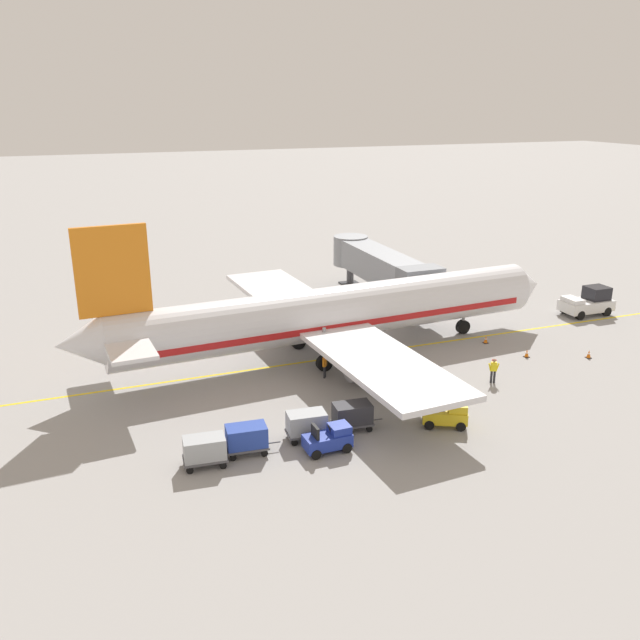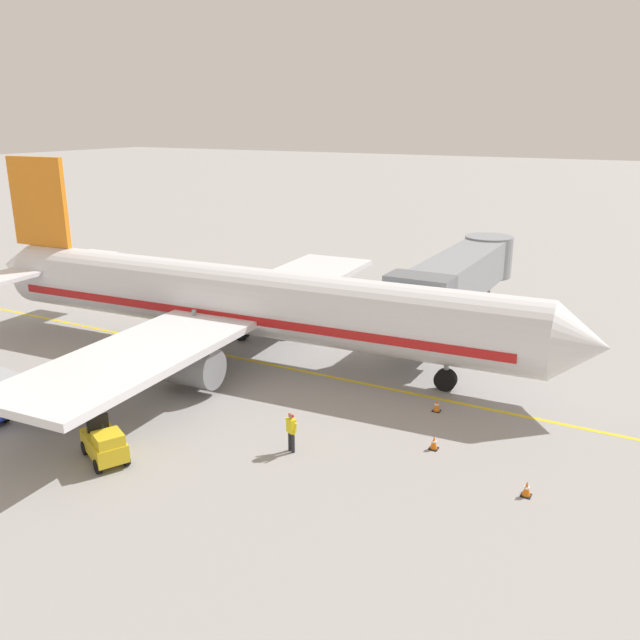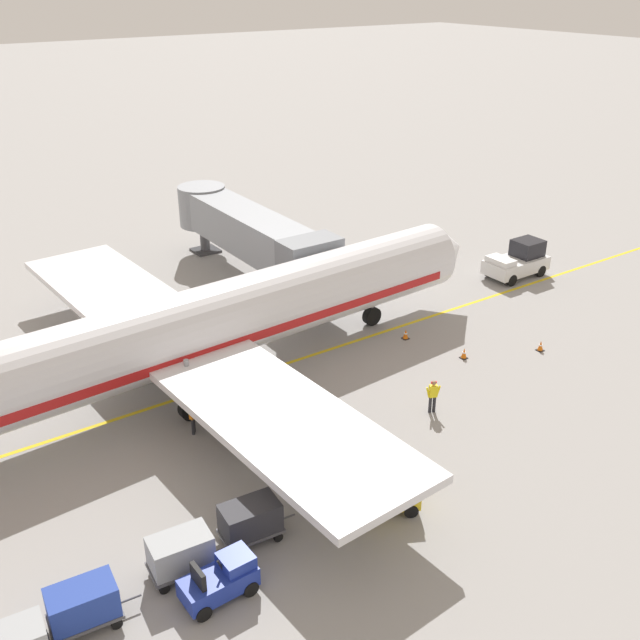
{
  "view_description": "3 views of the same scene",
  "coord_description": "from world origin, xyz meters",
  "views": [
    {
      "loc": [
        40.88,
        -18.79,
        17.71
      ],
      "look_at": [
        -1.78,
        -2.37,
        2.36
      ],
      "focal_mm": 37.08,
      "sensor_mm": 36.0,
      "label": 1
    },
    {
      "loc": [
        28.13,
        18.47,
        12.95
      ],
      "look_at": [
        -1.4,
        2.37,
        2.51
      ],
      "focal_mm": 36.83,
      "sensor_mm": 36.0,
      "label": 2
    },
    {
      "loc": [
        28.65,
        -14.59,
        18.75
      ],
      "look_at": [
        2.48,
        3.38,
        3.42
      ],
      "focal_mm": 40.81,
      "sensor_mm": 36.0,
      "label": 3
    }
  ],
  "objects": [
    {
      "name": "parked_airliner",
      "position": [
        -0.48,
        -1.9,
        3.19
      ],
      "size": [
        30.26,
        37.34,
        10.63
      ],
      "color": "silver",
      "rests_on": "ground"
    },
    {
      "name": "ground_plane",
      "position": [
        0.0,
        0.0,
        0.0
      ],
      "size": [
        400.0,
        400.0,
        0.0
      ],
      "primitive_type": "plane",
      "color": "gray"
    },
    {
      "name": "pushback_tractor",
      "position": [
        -1.5,
        22.26,
        1.1
      ],
      "size": [
        2.23,
        4.4,
        2.4
      ],
      "color": "silver",
      "rests_on": "ground"
    },
    {
      "name": "safety_cone_nose_left",
      "position": [
        6.61,
        15.12,
        0.29
      ],
      "size": [
        0.36,
        0.36,
        0.59
      ],
      "color": "black",
      "rests_on": "ground"
    },
    {
      "name": "gate_lead_in_line",
      "position": [
        0.0,
        0.0,
        0.0
      ],
      "size": [
        0.24,
        80.0,
        0.01
      ],
      "primitive_type": "cube",
      "color": "gold",
      "rests_on": "ground"
    },
    {
      "name": "safety_cone_nose_right",
      "position": [
        1.36,
        9.99,
        0.29
      ],
      "size": [
        0.36,
        0.36,
        0.59
      ],
      "color": "black",
      "rests_on": "ground"
    },
    {
      "name": "jet_bridge",
      "position": [
        -11.12,
        7.03,
        3.46
      ],
      "size": [
        16.58,
        3.5,
        4.98
      ],
      "color": "gray",
      "rests_on": "ground"
    },
    {
      "name": "ground_crew_loader",
      "position": [
        7.81,
        6.08,
        0.95
      ],
      "size": [
        0.36,
        0.7,
        1.69
      ],
      "color": "#232328",
      "rests_on": "ground"
    },
    {
      "name": "baggage_tug_lead",
      "position": [
        11.93,
        0.04,
        0.71
      ],
      "size": [
        2.22,
        2.77,
        1.62
      ],
      "color": "gold",
      "rests_on": "ground"
    },
    {
      "name": "baggage_cart_second_in_train",
      "position": [
        10.52,
        -7.89,
        0.95
      ],
      "size": [
        1.49,
        2.95,
        1.58
      ],
      "color": "#4C4C51",
      "rests_on": "ground"
    },
    {
      "name": "baggage_cart_front",
      "position": [
        10.42,
        -5.12,
        0.95
      ],
      "size": [
        1.49,
        2.95,
        1.58
      ],
      "color": "#4C4C51",
      "rests_on": "ground"
    },
    {
      "name": "baggage_tug_trailing",
      "position": [
        12.16,
        -7.23,
        0.71
      ],
      "size": [
        1.34,
        2.53,
        1.62
      ],
      "color": "#1E339E",
      "rests_on": "ground"
    },
    {
      "name": "safety_cone_wing_tip",
      "position": [
        4.87,
        11.07,
        0.29
      ],
      "size": [
        0.36,
        0.36,
        0.59
      ],
      "color": "black",
      "rests_on": "ground"
    },
    {
      "name": "ground_crew_wing_walker",
      "position": [
        3.05,
        -3.89,
        0.95
      ],
      "size": [
        0.65,
        0.47,
        1.69
      ],
      "color": "#232328",
      "rests_on": "ground"
    },
    {
      "name": "baggage_cart_third_in_train",
      "position": [
        10.86,
        -11.34,
        0.95
      ],
      "size": [
        1.49,
        2.95,
        1.58
      ],
      "color": "#4C4C51",
      "rests_on": "ground"
    }
  ]
}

